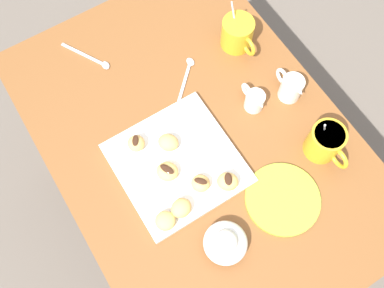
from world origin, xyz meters
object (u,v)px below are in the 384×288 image
at_px(chocolate_sauce_pitcher, 254,99).
at_px(beignet_4, 181,208).
at_px(pastry_plate_square, 177,163).
at_px(cream_pitcher_white, 291,87).
at_px(coffee_mug_mustard_left, 238,33).
at_px(beignet_1, 165,221).
at_px(beignet_6, 168,142).
at_px(dining_table, 197,156).
at_px(beignet_0, 136,143).
at_px(beignet_5, 228,181).
at_px(coffee_mug_mustard_right, 326,142).
at_px(saucer_lime_left, 283,199).
at_px(beignet_3, 167,171).
at_px(ice_cream_bowl, 226,243).
at_px(beignet_2, 201,183).

bearing_deg(chocolate_sauce_pitcher, beignet_4, -64.85).
distance_m(pastry_plate_square, cream_pitcher_white, 0.37).
xyz_separation_m(coffee_mug_mustard_left, beignet_1, (0.34, -0.44, -0.02)).
bearing_deg(chocolate_sauce_pitcher, cream_pitcher_white, 76.36).
distance_m(beignet_4, beignet_6, 0.17).
height_order(dining_table, cream_pitcher_white, cream_pitcher_white).
bearing_deg(beignet_0, pastry_plate_square, 34.60).
bearing_deg(beignet_4, beignet_5, 88.34).
relative_size(dining_table, cream_pitcher_white, 10.10).
relative_size(cream_pitcher_white, beignet_0, 2.35).
xyz_separation_m(coffee_mug_mustard_right, saucer_lime_left, (0.06, -0.16, -0.05)).
height_order(beignet_1, beignet_3, beignet_3).
height_order(saucer_lime_left, beignet_6, beignet_6).
distance_m(chocolate_sauce_pitcher, beignet_5, 0.24).
xyz_separation_m(dining_table, pastry_plate_square, (0.04, -0.08, 0.14)).
bearing_deg(beignet_6, beignet_5, 22.85).
bearing_deg(coffee_mug_mustard_left, beignet_6, -62.10).
xyz_separation_m(ice_cream_bowl, beignet_6, (-0.29, 0.02, 0.00)).
xyz_separation_m(dining_table, cream_pitcher_white, (0.02, 0.28, 0.17)).
bearing_deg(pastry_plate_square, dining_table, 112.99).
distance_m(coffee_mug_mustard_left, saucer_lime_left, 0.48).
xyz_separation_m(coffee_mug_mustard_right, beignet_2, (-0.08, -0.32, -0.02)).
xyz_separation_m(coffee_mug_mustard_left, beignet_3, (0.24, -0.37, -0.02)).
xyz_separation_m(beignet_2, beignet_4, (0.03, -0.07, 0.00)).
relative_size(pastry_plate_square, beignet_5, 5.57).
distance_m(coffee_mug_mustard_left, ice_cream_bowl, 0.58).
bearing_deg(coffee_mug_mustard_right, coffee_mug_mustard_left, 180.00).
bearing_deg(beignet_2, beignet_6, -175.03).
height_order(coffee_mug_mustard_left, beignet_2, coffee_mug_mustard_left).
bearing_deg(dining_table, ice_cream_bowl, -18.97).
xyz_separation_m(beignet_0, beignet_3, (0.11, 0.03, -0.00)).
xyz_separation_m(dining_table, beignet_4, (0.15, -0.14, 0.17)).
height_order(beignet_0, beignet_5, beignet_5).
xyz_separation_m(saucer_lime_left, beignet_1, (-0.10, -0.28, 0.03)).
height_order(cream_pitcher_white, saucer_lime_left, cream_pitcher_white).
bearing_deg(beignet_0, beignet_6, 59.72).
relative_size(coffee_mug_mustard_right, cream_pitcher_white, 1.41).
xyz_separation_m(coffee_mug_mustard_left, beignet_4, (0.34, -0.39, -0.01)).
height_order(pastry_plate_square, beignet_1, beignet_1).
bearing_deg(beignet_2, beignet_1, -74.44).
bearing_deg(chocolate_sauce_pitcher, beignet_3, -80.19).
xyz_separation_m(beignet_4, beignet_6, (-0.16, 0.06, -0.00)).
relative_size(pastry_plate_square, ice_cream_bowl, 2.83).
distance_m(pastry_plate_square, beignet_6, 0.06).
distance_m(chocolate_sauce_pitcher, beignet_6, 0.26).
xyz_separation_m(chocolate_sauce_pitcher, beignet_0, (-0.05, -0.33, 0.00)).
height_order(chocolate_sauce_pitcher, beignet_0, chocolate_sauce_pitcher).
bearing_deg(pastry_plate_square, beignet_1, -41.41).
height_order(pastry_plate_square, beignet_5, beignet_5).
height_order(ice_cream_bowl, beignet_4, ice_cream_bowl).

